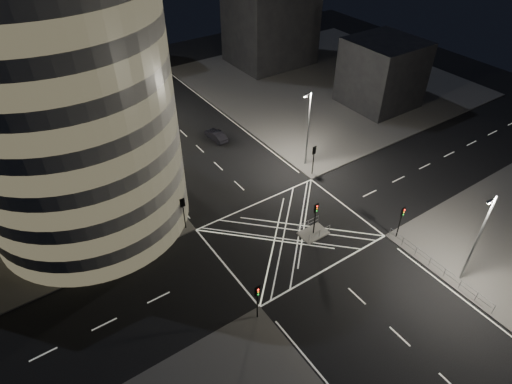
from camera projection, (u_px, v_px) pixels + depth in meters
ground at (290, 233)px, 45.35m from camera, size 120.00×120.00×0.00m
sidewalk_far_right at (326, 81)px, 75.60m from camera, size 42.00×42.00×0.15m
central_island at (313, 233)px, 45.21m from camera, size 3.00×2.00×0.15m
office_tower_curved at (2, 108)px, 40.51m from camera, size 30.00×29.00×27.20m
building_right_far at (270, 21)px, 78.02m from camera, size 14.00×12.00×15.00m
building_right_near at (382, 73)px, 65.76m from camera, size 10.00×10.00×10.00m
building_far_end at (74, 17)px, 75.64m from camera, size 18.00×8.00×18.00m
tree_a at (157, 191)px, 43.80m from camera, size 4.25×4.25×6.75m
tree_b at (135, 163)px, 47.63m from camera, size 4.73×4.73×7.12m
tree_c at (116, 141)px, 51.69m from camera, size 4.44×4.44×6.69m
tree_d at (98, 114)px, 54.88m from camera, size 4.56×4.56×7.89m
tree_e at (87, 105)px, 59.58m from camera, size 3.74×3.74×6.13m
traffic_signal_fl at (183, 208)px, 44.07m from camera, size 0.55×0.22×4.00m
traffic_signal_nl at (257, 296)px, 35.25m from camera, size 0.55×0.22×4.00m
traffic_signal_fr at (314, 155)px, 51.83m from camera, size 0.55×0.22×4.00m
traffic_signal_nr at (402, 217)px, 43.00m from camera, size 0.55×0.22×4.00m
traffic_signal_island at (316, 213)px, 43.45m from camera, size 0.55×0.22×4.00m
street_lamp_left_near at (153, 165)px, 45.54m from camera, size 1.25×0.25×10.00m
street_lamp_left_far at (99, 102)px, 57.22m from camera, size 1.25×0.25×10.00m
street_lamp_right_far at (308, 127)px, 51.91m from camera, size 1.25×0.25×10.00m
street_lamp_right_near at (478, 237)px, 36.98m from camera, size 1.25×0.25×10.00m
railing_near_right at (437, 267)px, 40.69m from camera, size 0.06×11.70×1.10m
railing_island_south at (319, 234)px, 44.24m from camera, size 2.80×0.06×1.10m
railing_island_north at (308, 224)px, 45.40m from camera, size 2.80×0.06×1.10m
sedan at (216, 135)px, 59.78m from camera, size 1.66×4.18×1.35m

